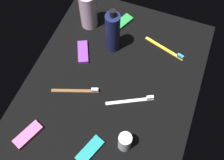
{
  "coord_description": "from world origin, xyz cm",
  "views": [
    {
      "loc": [
        44.01,
        16.84,
        89.9
      ],
      "look_at": [
        0.0,
        0.0,
        3.0
      ],
      "focal_mm": 42.44,
      "sensor_mm": 36.0,
      "label": 1
    }
  ],
  "objects_px": {
    "deodorant_stick": "(125,142)",
    "toothbrush_brown": "(78,90)",
    "toothbrush_yellow": "(166,49)",
    "toothbrush_white": "(133,100)",
    "lotion_bottle": "(113,32)",
    "bodywash_bottle": "(88,10)",
    "snack_bar_purple": "(83,52)",
    "snack_bar_green": "(122,23)",
    "snack_bar_teal": "(90,150)",
    "snack_bar_pink": "(28,135)"
  },
  "relations": [
    {
      "from": "bodywash_bottle",
      "to": "toothbrush_brown",
      "type": "relative_size",
      "value": 1.09
    },
    {
      "from": "deodorant_stick",
      "to": "toothbrush_yellow",
      "type": "distance_m",
      "value": 0.44
    },
    {
      "from": "deodorant_stick",
      "to": "toothbrush_brown",
      "type": "distance_m",
      "value": 0.27
    },
    {
      "from": "bodywash_bottle",
      "to": "toothbrush_brown",
      "type": "bearing_deg",
      "value": 15.58
    },
    {
      "from": "deodorant_stick",
      "to": "snack_bar_teal",
      "type": "bearing_deg",
      "value": -59.93
    },
    {
      "from": "snack_bar_purple",
      "to": "bodywash_bottle",
      "type": "bearing_deg",
      "value": 166.93
    },
    {
      "from": "toothbrush_yellow",
      "to": "snack_bar_purple",
      "type": "xyz_separation_m",
      "value": [
        0.14,
        -0.31,
        0.0
      ]
    },
    {
      "from": "deodorant_stick",
      "to": "snack_bar_teal",
      "type": "relative_size",
      "value": 0.85
    },
    {
      "from": "snack_bar_green",
      "to": "toothbrush_yellow",
      "type": "bearing_deg",
      "value": 98.07
    },
    {
      "from": "toothbrush_yellow",
      "to": "toothbrush_white",
      "type": "relative_size",
      "value": 1.07
    },
    {
      "from": "deodorant_stick",
      "to": "snack_bar_green",
      "type": "height_order",
      "value": "deodorant_stick"
    },
    {
      "from": "bodywash_bottle",
      "to": "snack_bar_teal",
      "type": "relative_size",
      "value": 1.81
    },
    {
      "from": "snack_bar_green",
      "to": "snack_bar_purple",
      "type": "height_order",
      "value": "same"
    },
    {
      "from": "lotion_bottle",
      "to": "toothbrush_white",
      "type": "relative_size",
      "value": 1.29
    },
    {
      "from": "bodywash_bottle",
      "to": "toothbrush_white",
      "type": "xyz_separation_m",
      "value": [
        0.28,
        0.29,
        -0.08
      ]
    },
    {
      "from": "snack_bar_teal",
      "to": "snack_bar_pink",
      "type": "xyz_separation_m",
      "value": [
        0.03,
        -0.22,
        0.0
      ]
    },
    {
      "from": "toothbrush_white",
      "to": "snack_bar_green",
      "type": "height_order",
      "value": "toothbrush_white"
    },
    {
      "from": "lotion_bottle",
      "to": "toothbrush_brown",
      "type": "xyz_separation_m",
      "value": [
        0.24,
        -0.05,
        -0.09
      ]
    },
    {
      "from": "toothbrush_yellow",
      "to": "snack_bar_teal",
      "type": "relative_size",
      "value": 1.69
    },
    {
      "from": "deodorant_stick",
      "to": "toothbrush_white",
      "type": "height_order",
      "value": "deodorant_stick"
    },
    {
      "from": "snack_bar_purple",
      "to": "toothbrush_yellow",
      "type": "bearing_deg",
      "value": 87.22
    },
    {
      "from": "toothbrush_white",
      "to": "snack_bar_pink",
      "type": "distance_m",
      "value": 0.39
    },
    {
      "from": "toothbrush_yellow",
      "to": "snack_bar_purple",
      "type": "height_order",
      "value": "toothbrush_yellow"
    },
    {
      "from": "snack_bar_green",
      "to": "snack_bar_purple",
      "type": "bearing_deg",
      "value": -1.25
    },
    {
      "from": "lotion_bottle",
      "to": "deodorant_stick",
      "type": "bearing_deg",
      "value": 26.45
    },
    {
      "from": "lotion_bottle",
      "to": "snack_bar_purple",
      "type": "height_order",
      "value": "lotion_bottle"
    },
    {
      "from": "bodywash_bottle",
      "to": "snack_bar_teal",
      "type": "xyz_separation_m",
      "value": [
        0.51,
        0.22,
        -0.08
      ]
    },
    {
      "from": "toothbrush_yellow",
      "to": "snack_bar_purple",
      "type": "bearing_deg",
      "value": -66.6
    },
    {
      "from": "deodorant_stick",
      "to": "snack_bar_purple",
      "type": "distance_m",
      "value": 0.41
    },
    {
      "from": "snack_bar_purple",
      "to": "snack_bar_green",
      "type": "bearing_deg",
      "value": 128.2
    },
    {
      "from": "lotion_bottle",
      "to": "bodywash_bottle",
      "type": "relative_size",
      "value": 1.13
    },
    {
      "from": "lotion_bottle",
      "to": "snack_bar_green",
      "type": "xyz_separation_m",
      "value": [
        -0.13,
        -0.01,
        -0.09
      ]
    },
    {
      "from": "snack_bar_green",
      "to": "snack_bar_teal",
      "type": "relative_size",
      "value": 1.0
    },
    {
      "from": "bodywash_bottle",
      "to": "deodorant_stick",
      "type": "bearing_deg",
      "value": 35.55
    },
    {
      "from": "lotion_bottle",
      "to": "snack_bar_teal",
      "type": "xyz_separation_m",
      "value": [
        0.43,
        0.08,
        -0.09
      ]
    },
    {
      "from": "lotion_bottle",
      "to": "toothbrush_yellow",
      "type": "relative_size",
      "value": 1.21
    },
    {
      "from": "snack_bar_green",
      "to": "snack_bar_pink",
      "type": "distance_m",
      "value": 0.6
    },
    {
      "from": "toothbrush_yellow",
      "to": "toothbrush_brown",
      "type": "xyz_separation_m",
      "value": [
        0.3,
        -0.26,
        0.0
      ]
    },
    {
      "from": "toothbrush_white",
      "to": "snack_bar_teal",
      "type": "distance_m",
      "value": 0.24
    },
    {
      "from": "deodorant_stick",
      "to": "snack_bar_teal",
      "type": "xyz_separation_m",
      "value": [
        0.06,
        -0.1,
        -0.04
      ]
    },
    {
      "from": "snack_bar_green",
      "to": "snack_bar_teal",
      "type": "xyz_separation_m",
      "value": [
        0.56,
        0.09,
        0.0
      ]
    },
    {
      "from": "lotion_bottle",
      "to": "bodywash_bottle",
      "type": "bearing_deg",
      "value": -120.14
    },
    {
      "from": "toothbrush_yellow",
      "to": "deodorant_stick",
      "type": "bearing_deg",
      "value": -3.81
    },
    {
      "from": "snack_bar_pink",
      "to": "toothbrush_yellow",
      "type": "bearing_deg",
      "value": 167.57
    },
    {
      "from": "lotion_bottle",
      "to": "bodywash_bottle",
      "type": "distance_m",
      "value": 0.16
    },
    {
      "from": "deodorant_stick",
      "to": "toothbrush_brown",
      "type": "xyz_separation_m",
      "value": [
        -0.13,
        -0.23,
        -0.04
      ]
    },
    {
      "from": "deodorant_stick",
      "to": "toothbrush_white",
      "type": "xyz_separation_m",
      "value": [
        -0.17,
        -0.03,
        -0.04
      ]
    },
    {
      "from": "lotion_bottle",
      "to": "toothbrush_yellow",
      "type": "height_order",
      "value": "lotion_bottle"
    },
    {
      "from": "deodorant_stick",
      "to": "toothbrush_white",
      "type": "relative_size",
      "value": 0.54
    },
    {
      "from": "snack_bar_green",
      "to": "snack_bar_purple",
      "type": "relative_size",
      "value": 1.0
    }
  ]
}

